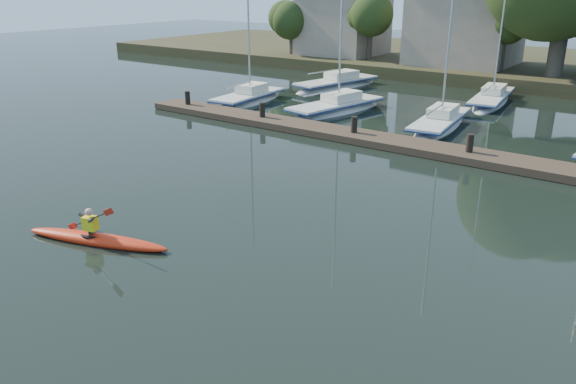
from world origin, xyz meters
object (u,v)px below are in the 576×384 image
Objects in this scene: kayak at (96,237)px; sailboat_2 at (439,130)px; sailboat_1 at (336,115)px; sailboat_5 at (337,90)px; dock at (408,145)px; sailboat_6 at (491,105)px; sailboat_0 at (249,105)px.

sailboat_2 is at bearing 63.07° from kayak.
sailboat_1 is 0.93× the size of sailboat_5.
kayak is 0.36× the size of sailboat_2.
dock is (3.41, 15.41, 0.01)m from kayak.
sailboat_2 is 13.42m from sailboat_5.
sailboat_6 reaches higher than kayak.
dock is at bearing -91.94° from sailboat_2.
sailboat_5 is 1.05× the size of sailboat_6.
dock is 2.26× the size of sailboat_5.
sailboat_2 is (-0.40, 5.12, -0.37)m from dock.
sailboat_2 is at bearing -21.49° from sailboat_5.
sailboat_1 is at bearing 144.58° from dock.
sailboat_2 reaches higher than dock.
sailboat_5 is at bearing 179.15° from sailboat_6.
sailboat_2 is (3.01, 20.53, -0.36)m from kayak.
sailboat_5 reaches higher than sailboat_2.
sailboat_5 is at bearing 132.89° from dock.
sailboat_2 is at bearing 10.78° from sailboat_1.
sailboat_6 reaches higher than sailboat_1.
sailboat_0 is at bearing 177.99° from sailboat_2.
sailboat_0 is (-10.04, 19.52, -0.39)m from kayak.
sailboat_1 is at bearing 173.78° from sailboat_2.
sailboat_5 is (-11.61, 12.50, -0.39)m from dock.
sailboat_6 reaches higher than sailboat_0.
sailboat_0 is 6.37m from sailboat_1.
sailboat_2 is at bearing 94.50° from dock.
sailboat_1 is at bearing -135.91° from sailboat_6.
kayak is at bearing -103.14° from sailboat_6.
kayak is 29.28m from sailboat_6.
sailboat_2 is (13.05, 1.01, 0.02)m from sailboat_0.
dock is at bearing 58.92° from kayak.
dock is at bearing -24.88° from sailboat_1.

